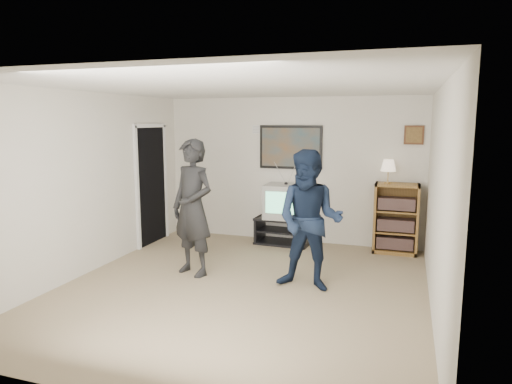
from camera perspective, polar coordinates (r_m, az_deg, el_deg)
The scene contains 13 objects.
room_shell at distance 5.91m, azimuth -0.74°, elevation 0.58°, with size 4.51×5.00×2.51m.
media_stand at distance 7.89m, azimuth 3.39°, elevation -4.84°, with size 0.95×0.56×0.46m.
crt_television at distance 7.78m, azimuth 3.75°, elevation -1.15°, with size 0.68×0.58×0.58m, color #A0A19C, non-canonical shape.
bookshelf at distance 7.62m, azimuth 17.09°, elevation -3.18°, with size 0.68×0.39×1.12m, color brown, non-canonical shape.
table_lamp at distance 7.52m, azimuth 16.20°, elevation 2.50°, with size 0.24×0.24×0.38m, color #F9E0BC, non-canonical shape.
person_tall at distance 6.27m, azimuth -7.92°, elevation -1.95°, with size 0.68×0.45×1.87m, color black.
person_short at distance 5.70m, azimuth 6.72°, elevation -3.57°, with size 0.86×0.67×1.76m, color #121D33.
controller_left at distance 6.42m, azimuth -7.69°, elevation 0.54°, with size 0.04×0.13×0.04m, color white.
controller_right at distance 5.90m, azimuth 7.36°, elevation -1.00°, with size 0.04×0.12×0.04m, color white.
poster at distance 7.90m, azimuth 4.34°, elevation 5.60°, with size 1.10×0.03×0.75m, color black.
air_vent at distance 8.05m, azimuth 0.54°, elevation 7.82°, with size 0.28×0.02×0.14m, color white.
small_picture at distance 7.66m, azimuth 19.14°, elevation 6.75°, with size 0.30×0.03×0.30m, color #482417.
doorway at distance 8.03m, azimuth -12.97°, elevation 0.78°, with size 0.03×0.85×2.00m, color black.
Camera 1 is at (1.92, -5.18, 2.11)m, focal length 32.00 mm.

